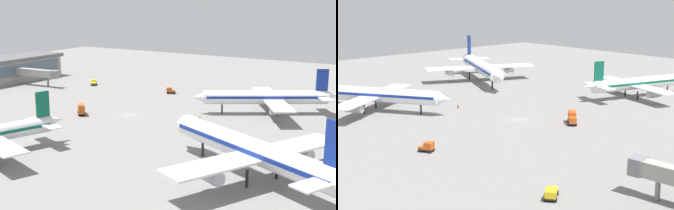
% 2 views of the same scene
% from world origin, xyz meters
% --- Properties ---
extents(ground, '(288.00, 288.00, 0.00)m').
position_xyz_m(ground, '(0.00, 0.00, 0.00)').
color(ground, gray).
extents(airplane_at_gate, '(33.77, 40.21, 13.76)m').
position_xyz_m(airplane_at_gate, '(-23.97, 34.71, 5.00)').
color(airplane_at_gate, white).
rests_on(airplane_at_gate, ground).
extents(airplane_distant, '(41.15, 49.56, 16.11)m').
position_xyz_m(airplane_distant, '(29.36, 51.51, 5.86)').
color(airplane_distant, white).
rests_on(airplane_distant, ground).
extents(baggage_tug, '(3.35, 3.71, 2.30)m').
position_xyz_m(baggage_tug, '(-34.25, -6.44, 1.16)').
color(baggage_tug, black).
rests_on(baggage_tug, ground).
extents(pushback_tractor, '(4.67, 4.14, 1.90)m').
position_xyz_m(pushback_tractor, '(-32.86, -41.95, 0.97)').
color(pushback_tractor, black).
rests_on(pushback_tractor, ground).
extents(catering_truck, '(5.32, 5.28, 3.30)m').
position_xyz_m(catering_truck, '(7.43, -12.68, 1.70)').
color(catering_truck, black).
rests_on(catering_truck, ground).
extents(ground_crew_worker, '(0.53, 0.53, 1.67)m').
position_xyz_m(ground_crew_worker, '(-4.34, 21.85, 0.85)').
color(ground_crew_worker, '#1E2338').
rests_on(ground_crew_worker, ground).
extents(jet_bridge, '(4.51, 21.70, 6.74)m').
position_xyz_m(jet_bridge, '(-19.76, -59.83, 5.14)').
color(jet_bridge, '#9E9993').
rests_on(jet_bridge, ground).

